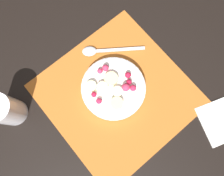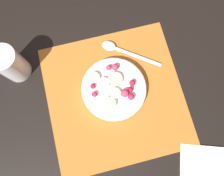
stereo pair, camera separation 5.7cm
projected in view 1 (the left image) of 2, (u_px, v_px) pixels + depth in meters
The scene contains 5 objects.
ground_plane at pixel (117, 94), 0.60m from camera, with size 3.00×3.00×0.00m, color black.
placemat at pixel (117, 94), 0.60m from camera, with size 0.37×0.37×0.01m.
fruit_bowl at pixel (112, 89), 0.59m from camera, with size 0.17×0.17×0.05m.
spoon at pixel (100, 51), 0.62m from camera, with size 0.12×0.16×0.01m.
drinking_glass at pixel (6, 110), 0.54m from camera, with size 0.07×0.07×0.11m.
Camera 1 is at (-0.08, 0.09, 0.59)m, focal length 35.00 mm.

